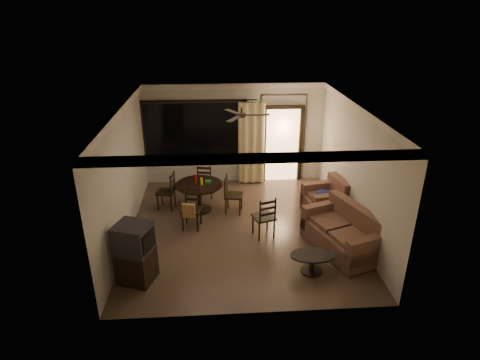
{
  "coord_description": "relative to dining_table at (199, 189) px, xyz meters",
  "views": [
    {
      "loc": [
        -0.56,
        -7.94,
        4.71
      ],
      "look_at": [
        -0.02,
        0.2,
        1.12
      ],
      "focal_mm": 30.0,
      "sensor_mm": 36.0,
      "label": 1
    }
  ],
  "objects": [
    {
      "name": "dining_chair_east",
      "position": [
        0.82,
        -0.16,
        -0.28
      ],
      "size": [
        0.49,
        0.49,
        0.95
      ],
      "rotation": [
        0.0,
        0.0,
        1.38
      ],
      "color": "black",
      "rests_on": "ground"
    },
    {
      "name": "side_chair",
      "position": [
        1.43,
        -1.32,
        -0.27
      ],
      "size": [
        0.55,
        0.55,
        0.98
      ],
      "rotation": [
        0.0,
        0.0,
        3.45
      ],
      "color": "black",
      "rests_on": "ground"
    },
    {
      "name": "dining_chair_south",
      "position": [
        -0.16,
        -0.84,
        -0.26
      ],
      "size": [
        0.49,
        0.54,
        0.95
      ],
      "rotation": [
        0.0,
        0.0,
        -0.19
      ],
      "color": "black",
      "rests_on": "ground"
    },
    {
      "name": "dining_chair_west",
      "position": [
        -0.82,
        0.16,
        -0.28
      ],
      "size": [
        0.49,
        0.49,
        0.95
      ],
      "rotation": [
        0.0,
        0.0,
        -1.76
      ],
      "color": "black",
      "rests_on": "ground"
    },
    {
      "name": "armchair",
      "position": [
        3.07,
        -0.44,
        -0.19
      ],
      "size": [
        1.05,
        1.05,
        0.91
      ],
      "rotation": [
        0.0,
        0.0,
        0.18
      ],
      "color": "#492322",
      "rests_on": "ground"
    },
    {
      "name": "tv_cabinet",
      "position": [
        -1.09,
        -2.7,
        0.02
      ],
      "size": [
        0.75,
        0.72,
        1.17
      ],
      "rotation": [
        0.0,
        0.0,
        -0.34
      ],
      "color": "black",
      "rests_on": "ground"
    },
    {
      "name": "room_shell",
      "position": [
        1.55,
        0.8,
        1.27
      ],
      "size": [
        5.5,
        6.7,
        5.5
      ],
      "color": "beige",
      "rests_on": "ground"
    },
    {
      "name": "sofa",
      "position": [
        3.03,
        -1.95,
        -0.19
      ],
      "size": [
        1.45,
        1.93,
        0.92
      ],
      "rotation": [
        0.0,
        0.0,
        0.35
      ],
      "color": "#492322",
      "rests_on": "ground"
    },
    {
      "name": "ground",
      "position": [
        0.96,
        -0.97,
        -0.56
      ],
      "size": [
        5.5,
        5.5,
        0.0
      ],
      "primitive_type": "plane",
      "color": "#7F6651",
      "rests_on": "ground"
    },
    {
      "name": "dining_table",
      "position": [
        0.0,
        0.0,
        0.0
      ],
      "size": [
        1.14,
        1.14,
        0.93
      ],
      "rotation": [
        0.0,
        0.0,
        -0.19
      ],
      "color": "black",
      "rests_on": "ground"
    },
    {
      "name": "dining_chair_north",
      "position": [
        0.15,
        0.77,
        -0.28
      ],
      "size": [
        0.49,
        0.49,
        0.95
      ],
      "rotation": [
        0.0,
        0.0,
        2.95
      ],
      "color": "black",
      "rests_on": "ground"
    },
    {
      "name": "coffee_table",
      "position": [
        2.2,
        -2.66,
        -0.31
      ],
      "size": [
        0.86,
        0.52,
        0.38
      ],
      "rotation": [
        0.0,
        0.0,
        0.25
      ],
      "color": "black",
      "rests_on": "ground"
    }
  ]
}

